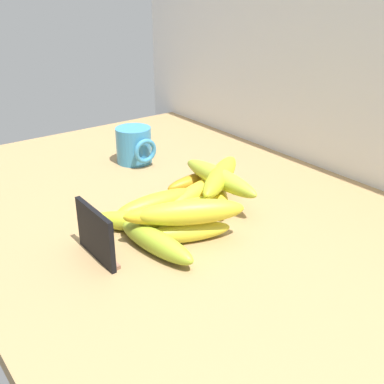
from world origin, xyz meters
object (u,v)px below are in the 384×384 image
banana_3 (218,196)px  banana_6 (201,191)px  coffee_mug (134,145)px  banana_10 (191,212)px  banana_2 (160,204)px  banana_9 (177,213)px  banana_8 (220,178)px  chalkboard_sign (96,236)px  banana_4 (182,213)px  banana_0 (185,233)px  banana_7 (139,222)px  banana_11 (220,176)px  banana_1 (200,181)px  banana_5 (156,242)px

banana_3 → banana_6: 3.69cm
coffee_mug → banana_10: bearing=-16.7°
banana_2 → banana_9: bearing=-16.2°
banana_8 → banana_10: 15.36cm
chalkboard_sign → banana_4: 17.00cm
banana_4 → banana_6: size_ratio=0.83×
banana_0 → banana_7: bearing=-150.3°
banana_11 → coffee_mug: bearing=-175.3°
banana_0 → banana_10: (0.48, 0.85, 3.70)cm
banana_1 → banana_3: bearing=-11.4°
banana_3 → banana_4: bearing=-77.5°
banana_2 → banana_10: banana_10 is taller
coffee_mug → banana_6: size_ratio=0.52×
banana_10 → chalkboard_sign: bearing=-107.8°
banana_4 → banana_8: size_ratio=0.76×
banana_7 → banana_9: bearing=28.2°
banana_8 → banana_4: bearing=-76.4°
coffee_mug → banana_8: (28.38, 1.81, 1.12)cm
banana_10 → banana_6: bearing=136.7°
banana_0 → banana_2: bearing=169.4°
chalkboard_sign → banana_3: 27.25cm
banana_2 → coffee_mug: bearing=158.9°
chalkboard_sign → banana_11: bearing=98.3°
banana_5 → banana_3: bearing=111.9°
banana_5 → banana_9: bearing=102.1°
chalkboard_sign → banana_1: (-11.18, 28.52, -2.13)cm
banana_0 → banana_4: 6.22cm
banana_0 → banana_1: size_ratio=1.00×
banana_1 → banana_8: 8.33cm
banana_3 → banana_10: (8.06, -12.38, 3.65)cm
banana_5 → banana_11: banana_11 is taller
banana_3 → banana_11: size_ratio=0.81×
banana_6 → banana_10: 15.92cm
banana_5 → banana_6: bearing=122.3°
banana_9 → banana_1: bearing=132.6°
banana_3 → banana_7: 17.47cm
banana_2 → banana_3: (3.06, 11.23, -0.46)cm
banana_9 → banana_11: size_ratio=0.90×
banana_8 → banana_7: bearing=-88.6°
coffee_mug → banana_7: 33.13cm
banana_0 → banana_6: banana_6 is taller
banana_6 → banana_10: bearing=-43.3°
banana_10 → banana_11: 15.96cm
banana_6 → banana_11: banana_11 is taller
banana_0 → banana_11: 16.85cm
banana_4 → banana_9: size_ratio=0.88×
banana_8 → banana_5: bearing=-67.8°
banana_4 → banana_5: (5.38, -8.85, -0.19)cm
banana_10 → banana_9: bearing=-132.2°
chalkboard_sign → coffee_mug: (-32.08, 25.63, 0.24)cm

